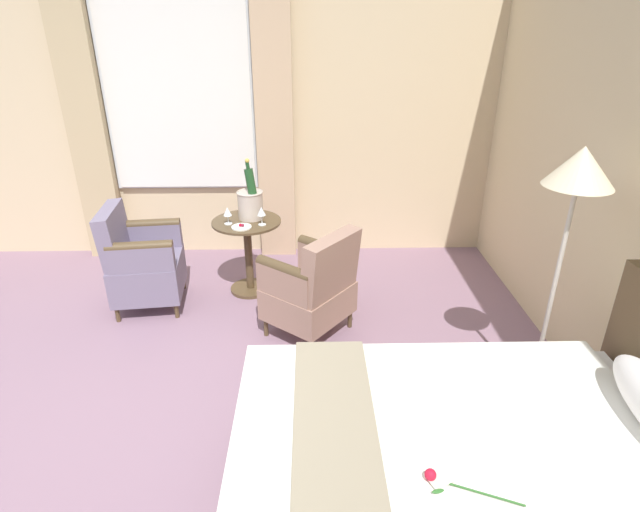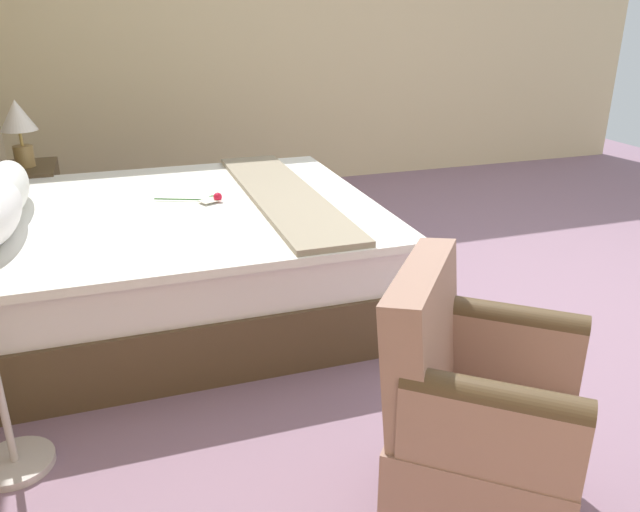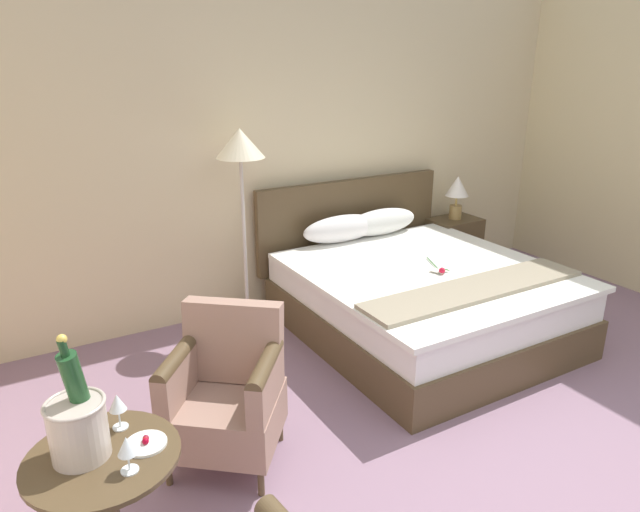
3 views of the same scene
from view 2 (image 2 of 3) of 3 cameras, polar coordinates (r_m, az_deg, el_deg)
ground_plane at (r=3.86m, az=18.78°, el=-3.76°), size 7.65×7.65×0.00m
wall_far_side at (r=6.18m, az=2.73°, el=21.65°), size 0.12×6.27×3.13m
bed at (r=3.56m, az=-13.42°, el=0.37°), size 1.92×2.15×1.09m
nightstand at (r=4.67m, az=-24.69°, el=3.81°), size 0.53×0.36×0.61m
bedside_lamp at (r=4.54m, az=-25.89°, el=10.95°), size 0.23×0.23×0.44m
armchair_by_window at (r=2.06m, az=13.85°, el=-13.67°), size 0.80×0.80×0.88m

